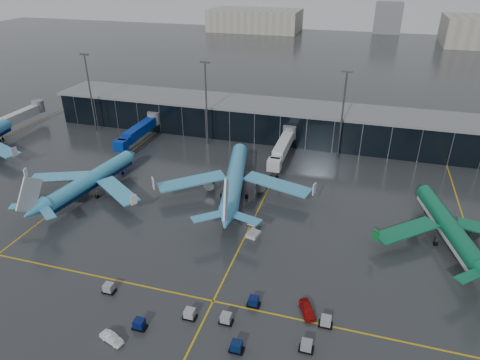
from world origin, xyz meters
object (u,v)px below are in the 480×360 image
(airliner_aer_lingus, at_px, (451,216))
(baggage_carts, at_px, (221,319))
(service_van_red, at_px, (307,309))
(service_van_white, at_px, (112,338))
(mobile_airstair, at_px, (254,232))
(airliner_klm_near, at_px, (235,168))
(airliner_arkefly, at_px, (90,171))

(airliner_aer_lingus, relative_size, baggage_carts, 0.96)
(service_van_red, xyz_separation_m, service_van_white, (-27.56, -14.23, -0.14))
(baggage_carts, distance_m, mobile_airstair, 24.98)
(mobile_airstair, height_order, service_van_red, mobile_airstair)
(airliner_klm_near, xyz_separation_m, mobile_airstair, (9.07, -16.21, -6.07))
(mobile_airstair, bearing_deg, service_van_white, -100.26)
(airliner_aer_lingus, bearing_deg, service_van_white, -155.33)
(baggage_carts, bearing_deg, mobile_airstair, 93.02)
(baggage_carts, bearing_deg, service_van_red, 25.15)
(mobile_airstair, height_order, service_van_white, mobile_airstair)
(mobile_airstair, xyz_separation_m, service_van_red, (14.13, -18.93, 0.04))
(service_van_red, relative_size, service_van_white, 1.17)
(airliner_klm_near, xyz_separation_m, service_van_red, (23.20, -35.13, -6.03))
(airliner_arkefly, distance_m, baggage_carts, 54.41)
(airliner_aer_lingus, distance_m, service_van_white, 67.23)
(airliner_arkefly, bearing_deg, mobile_airstair, -1.10)
(baggage_carts, height_order, service_van_white, baggage_carts)
(airliner_klm_near, bearing_deg, airliner_arkefly, -176.18)
(airliner_arkefly, distance_m, mobile_airstair, 43.56)
(airliner_arkefly, distance_m, service_van_white, 49.64)
(airliner_arkefly, relative_size, airliner_klm_near, 0.87)
(airliner_klm_near, relative_size, service_van_red, 9.39)
(airliner_arkefly, height_order, baggage_carts, airliner_arkefly)
(airliner_klm_near, xyz_separation_m, airliner_aer_lingus, (47.37, -6.73, -1.02))
(airliner_arkefly, distance_m, airliner_aer_lingus, 81.10)
(mobile_airstair, bearing_deg, airliner_aer_lingus, 25.69)
(mobile_airstair, relative_size, service_van_red, 0.76)
(baggage_carts, relative_size, service_van_white, 9.67)
(baggage_carts, distance_m, service_van_white, 16.88)
(mobile_airstair, xyz_separation_m, service_van_white, (-13.44, -33.16, -0.10))
(airliner_klm_near, distance_m, service_van_white, 49.94)
(service_van_red, distance_m, service_van_white, 31.02)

